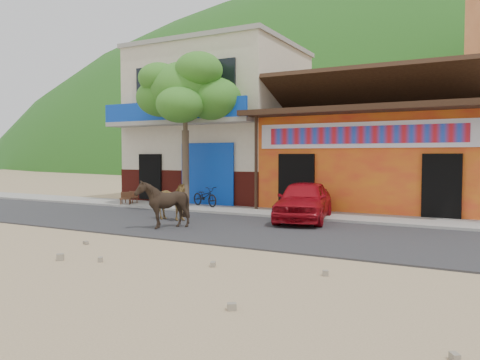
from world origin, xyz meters
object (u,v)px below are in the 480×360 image
at_px(cow_dark, 163,204).
at_px(cafe_chair_left, 131,192).
at_px(red_car, 304,201).
at_px(scooter, 205,196).
at_px(cow_tan, 169,201).
at_px(cafe_chair_right, 126,193).
at_px(tree, 185,130).

height_order(cow_dark, cafe_chair_left, cow_dark).
bearing_deg(cow_dark, red_car, 125.45).
bearing_deg(scooter, cow_dark, -139.78).
distance_m(cow_tan, cow_dark, 1.68).
height_order(cow_dark, scooter, cow_dark).
xyz_separation_m(red_car, cafe_chair_left, (-8.21, 1.10, -0.11)).
relative_size(cow_tan, cafe_chair_right, 1.55).
bearing_deg(red_car, cow_dark, -142.69).
relative_size(cow_dark, cafe_chair_left, 1.53).
xyz_separation_m(cow_tan, scooter, (-0.85, 3.46, -0.14)).
distance_m(cow_dark, cafe_chair_right, 6.43).
bearing_deg(cafe_chair_right, cow_dark, -72.76).
distance_m(cow_dark, scooter, 5.20).
relative_size(red_car, cafe_chair_left, 4.14).
bearing_deg(cow_tan, red_car, -61.41).
bearing_deg(cow_dark, tree, -165.91).
height_order(tree, scooter, tree).
distance_m(tree, scooter, 2.72).
bearing_deg(cafe_chair_left, scooter, -1.76).
bearing_deg(cafe_chair_left, red_car, -15.38).
height_order(tree, cow_dark, tree).
xyz_separation_m(cafe_chair_left, cafe_chair_right, (0.17, -0.53, 0.01)).
height_order(scooter, cafe_chair_left, cafe_chair_left).
xyz_separation_m(scooter, cafe_chair_right, (-3.32, -0.90, 0.08)).
bearing_deg(cafe_chair_left, cow_dark, -48.85).
relative_size(scooter, cafe_chair_right, 1.59).
distance_m(tree, red_car, 5.93).
relative_size(cow_dark, scooter, 0.94).
relative_size(cow_dark, red_car, 0.37).
bearing_deg(cow_tan, tree, 27.06).
distance_m(cafe_chair_left, cafe_chair_right, 0.56).
bearing_deg(cow_dark, cow_tan, -162.56).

